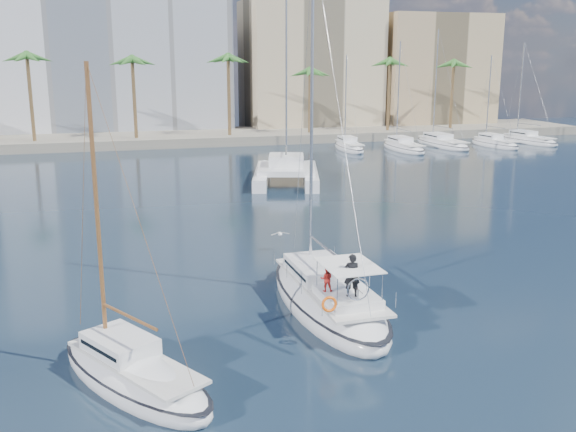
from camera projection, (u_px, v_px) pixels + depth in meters
name	position (u px, v px, depth m)	size (l,w,h in m)	color
ground	(311.00, 290.00, 31.20)	(160.00, 160.00, 0.00)	black
quay	(176.00, 138.00, 88.14)	(120.00, 14.00, 1.20)	gray
building_modern	(80.00, 39.00, 93.07)	(42.00, 16.00, 28.00)	silver
building_beige	(310.00, 67.00, 100.14)	(20.00, 14.00, 20.00)	tan
building_tan_right	(431.00, 73.00, 103.76)	(18.00, 12.00, 18.00)	tan
palm_centre	(177.00, 66.00, 82.12)	(3.60, 3.60, 12.30)	brown
palm_right	(418.00, 65.00, 91.06)	(3.60, 3.60, 12.30)	brown
main_sloop	(327.00, 298.00, 28.69)	(3.81, 11.29, 16.65)	white
small_sloop	(133.00, 374.00, 21.90)	(6.23, 8.18, 11.50)	white
catamaran	(286.00, 170.00, 58.88)	(8.59, 12.48, 16.64)	white
seagull	(280.00, 234.00, 37.39)	(1.11, 0.48, 0.20)	silver
moored_yacht_a	(349.00, 150.00, 80.44)	(2.72, 9.35, 11.90)	white
moored_yacht_b	(403.00, 150.00, 80.28)	(3.14, 10.78, 13.72)	white
moored_yacht_c	(442.00, 146.00, 83.86)	(3.55, 12.21, 15.54)	white
moored_yacht_d	(494.00, 146.00, 83.69)	(2.72, 9.35, 11.90)	white
moored_yacht_e	(528.00, 143.00, 87.27)	(3.14, 10.78, 13.72)	white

